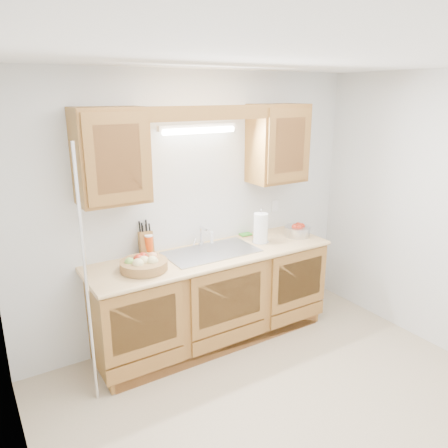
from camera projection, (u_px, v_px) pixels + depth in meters
room at (302, 257)px, 2.91m from camera, size 3.52×3.50×2.50m
base_cabinets at (212, 298)px, 4.12m from camera, size 2.20×0.60×0.86m
countertop at (213, 255)px, 3.98m from camera, size 2.30×0.63×0.04m
upper_cabinet_left at (111, 156)px, 3.41m from camera, size 0.55×0.33×0.75m
upper_cabinet_right at (278, 144)px, 4.25m from camera, size 0.55×0.33×0.75m
valance at (211, 113)px, 3.62m from camera, size 2.20×0.05×0.12m
fluorescent_fixture at (198, 129)px, 3.85m from camera, size 0.76×0.08×0.08m
sink at (212, 260)px, 4.01m from camera, size 0.84×0.46×0.36m
wire_shelf_pole at (86, 281)px, 3.14m from camera, size 0.03×0.03×2.00m
outlet_plate at (275, 206)px, 4.63m from camera, size 0.08×0.01×0.12m
fruit_basket at (144, 264)px, 3.58m from camera, size 0.45×0.45×0.12m
knife_block at (146, 244)px, 3.86m from camera, size 0.15×0.21×0.34m
orange_canister at (149, 247)px, 3.81m from camera, size 0.07×0.07×0.22m
soap_bottle at (146, 245)px, 3.88m from camera, size 0.09×0.09×0.20m
sponge at (246, 235)px, 4.45m from camera, size 0.12×0.08×0.02m
paper_towel at (261, 228)px, 4.21m from camera, size 0.18×0.18×0.35m
apple_bowl at (297, 230)px, 4.43m from camera, size 0.34×0.34×0.13m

